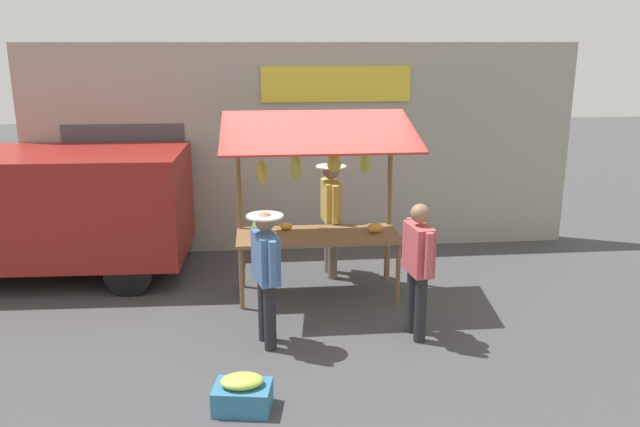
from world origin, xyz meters
TOP-DOWN VIEW (x-y plane):
  - ground_plane at (0.00, 0.00)m, footprint 40.00×40.00m
  - street_backdrop at (0.05, -2.20)m, footprint 9.00×0.30m
  - market_stall at (0.02, -0.03)m, footprint 2.50×1.46m
  - vendor_with_sunhat at (-0.27, -0.75)m, footprint 0.44×0.72m
  - shopper_with_shopping_bag at (-1.03, 1.41)m, footprint 0.28×0.69m
  - shopper_in_striped_shirt at (0.73, 1.45)m, footprint 0.41×0.67m
  - parked_van at (4.23, -1.14)m, footprint 4.46×1.99m
  - produce_crate_near at (1.00, 2.79)m, footprint 0.60×0.47m

SIDE VIEW (x-z plane):
  - ground_plane at x=0.00m, z-range 0.00..0.00m
  - produce_crate_near at x=1.00m, z-range -0.02..0.34m
  - shopper_in_striped_shirt at x=0.73m, z-range 0.14..1.73m
  - shopper_with_shopping_bag at x=-1.03m, z-range 0.13..1.76m
  - vendor_with_sunhat at x=-0.27m, z-range 0.16..1.87m
  - parked_van at x=4.23m, z-range 0.18..2.06m
  - market_stall at x=0.02m, z-range 0.29..2.79m
  - street_backdrop at x=0.05m, z-range 0.00..3.40m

